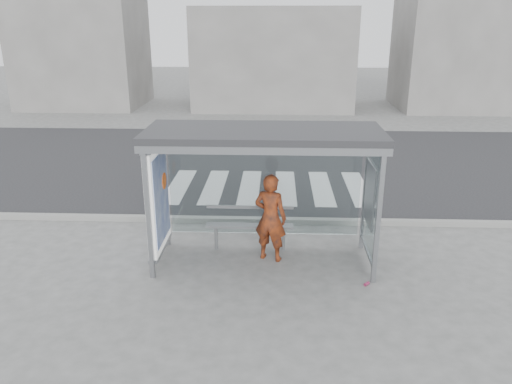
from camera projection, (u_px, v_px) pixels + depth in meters
ground at (263, 262)px, 9.72m from camera, size 80.00×80.00×0.00m
road at (269, 163)px, 16.32m from camera, size 30.00×10.00×0.01m
curb at (266, 220)px, 11.54m from camera, size 30.00×0.18×0.12m
crosswalk at (268, 187)px, 13.96m from camera, size 5.55×3.00×0.00m
bus_shelter at (243, 163)px, 9.13m from camera, size 4.25×1.65×2.62m
building_left at (82, 48)px, 26.09m from camera, size 6.00×5.00×6.00m
building_center at (273, 58)px, 25.86m from camera, size 8.00×5.00×5.00m
building_right at (451, 38)px, 25.17m from camera, size 5.00×5.00×7.00m
person at (270, 218)px, 9.55m from camera, size 0.74×0.60×1.75m
bench at (250, 225)px, 10.05m from camera, size 1.76×0.28×0.91m
soda_can at (367, 284)px, 8.85m from camera, size 0.12×0.12×0.06m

